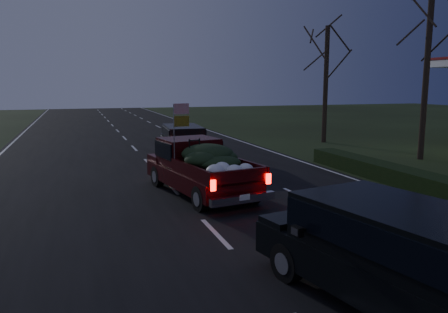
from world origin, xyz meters
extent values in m
plane|color=black|center=(0.00, 0.00, 0.00)|extent=(120.00, 120.00, 0.00)
cube|color=black|center=(0.00, 0.00, 0.01)|extent=(14.00, 120.00, 0.02)
cube|color=black|center=(7.80, 3.00, 0.30)|extent=(1.00, 10.00, 0.60)
cylinder|color=black|center=(12.50, 7.00, 4.25)|extent=(0.28, 0.28, 8.50)
cylinder|color=black|center=(11.50, 14.00, 3.50)|extent=(0.28, 0.28, 7.00)
cube|color=#38070A|center=(0.69, 3.85, 0.58)|extent=(2.71, 5.07, 0.53)
cube|color=#38070A|center=(0.55, 4.71, 1.30)|extent=(2.01, 1.82, 0.87)
cube|color=black|center=(0.55, 4.71, 1.39)|extent=(2.09, 1.74, 0.53)
cube|color=#38070A|center=(0.91, 2.62, 0.87)|extent=(2.21, 2.96, 0.06)
ellipsoid|color=black|center=(0.87, 3.10, 1.30)|extent=(1.81, 1.97, 0.58)
cylinder|color=gray|center=(-0.16, 3.71, 1.97)|extent=(0.03, 0.03, 1.92)
cube|color=red|center=(0.10, 3.75, 2.77)|extent=(0.50, 0.10, 0.33)
cube|color=gold|center=(0.10, 3.75, 2.39)|extent=(0.50, 0.10, 0.33)
cube|color=black|center=(1.99, 11.76, 0.55)|extent=(2.10, 4.40, 0.53)
cube|color=black|center=(1.97, 11.54, 1.16)|extent=(1.91, 3.23, 0.71)
cube|color=black|center=(1.97, 11.54, 1.23)|extent=(1.99, 3.15, 0.43)
cube|color=black|center=(1.60, -4.15, 0.61)|extent=(2.84, 5.02, 0.59)
cube|color=black|center=(1.64, -4.39, 1.28)|extent=(2.48, 3.74, 0.79)
cube|color=black|center=(1.64, -4.39, 1.36)|extent=(2.55, 3.66, 0.47)
cube|color=black|center=(0.29, -3.45, 1.16)|extent=(0.14, 0.23, 0.16)
camera|label=1|loc=(-3.00, -9.45, 3.48)|focal=35.00mm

